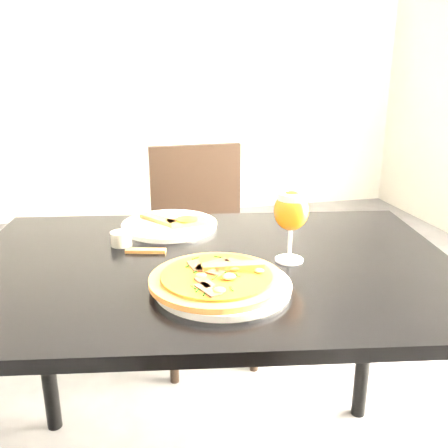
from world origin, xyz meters
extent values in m
cube|color=beige|center=(0.00, 3.00, 1.40)|extent=(5.00, 0.04, 2.80)
cube|color=black|center=(0.31, 0.11, 0.73)|extent=(1.32, 0.99, 0.03)
cylinder|color=black|center=(-0.16, 0.54, 0.36)|extent=(0.05, 0.05, 0.72)
cylinder|color=black|center=(0.90, 0.35, 0.36)|extent=(0.05, 0.05, 0.72)
cube|color=black|center=(0.45, 0.86, 0.44)|extent=(0.41, 0.41, 0.04)
cylinder|color=black|center=(0.28, 0.69, 0.21)|extent=(0.03, 0.03, 0.42)
cylinder|color=black|center=(0.61, 0.70, 0.21)|extent=(0.03, 0.03, 0.42)
cylinder|color=black|center=(0.28, 1.02, 0.21)|extent=(0.03, 0.03, 0.42)
cylinder|color=black|center=(0.61, 1.03, 0.21)|extent=(0.03, 0.03, 0.42)
cube|color=black|center=(0.44, 1.05, 0.68)|extent=(0.39, 0.03, 0.41)
cylinder|color=white|center=(0.31, -0.05, 0.76)|extent=(0.40, 0.40, 0.02)
cylinder|color=#9E6226|center=(0.29, -0.04, 0.77)|extent=(0.29, 0.29, 0.01)
cylinder|color=red|center=(0.29, -0.04, 0.78)|extent=(0.24, 0.24, 0.01)
cube|color=#523A23|center=(0.33, -0.04, 0.79)|extent=(0.06, 0.03, 0.00)
cube|color=#523A23|center=(0.33, 0.00, 0.79)|extent=(0.06, 0.06, 0.00)
cube|color=#523A23|center=(0.28, 0.03, 0.79)|extent=(0.04, 0.06, 0.00)
cube|color=#523A23|center=(0.27, -0.03, 0.79)|extent=(0.07, 0.05, 0.00)
cube|color=#523A23|center=(0.25, -0.06, 0.79)|extent=(0.07, 0.05, 0.00)
cube|color=#523A23|center=(0.28, -0.11, 0.79)|extent=(0.04, 0.06, 0.00)
cube|color=#523A23|center=(0.31, -0.07, 0.79)|extent=(0.06, 0.06, 0.00)
ellipsoid|color=#F0C44E|center=(0.31, -0.03, 0.79)|extent=(0.03, 0.03, 0.01)
ellipsoid|color=#F0C44E|center=(0.31, 0.03, 0.79)|extent=(0.03, 0.03, 0.01)
ellipsoid|color=#F0C44E|center=(0.28, -0.02, 0.79)|extent=(0.03, 0.03, 0.01)
ellipsoid|color=#F0C44E|center=(0.22, -0.02, 0.79)|extent=(0.03, 0.03, 0.01)
ellipsoid|color=#F0C44E|center=(0.28, -0.05, 0.79)|extent=(0.03, 0.03, 0.01)
ellipsoid|color=#F0C44E|center=(0.27, -0.11, 0.79)|extent=(0.03, 0.03, 0.01)
ellipsoid|color=#F0C44E|center=(0.30, -0.06, 0.79)|extent=(0.03, 0.03, 0.01)
ellipsoid|color=#F0C44E|center=(0.36, -0.06, 0.79)|extent=(0.03, 0.03, 0.01)
cube|color=#18490D|center=(0.30, -0.03, 0.79)|extent=(0.01, 0.02, 0.00)
cube|color=#18490D|center=(0.29, 0.01, 0.79)|extent=(0.01, 0.02, 0.00)
cube|color=#18490D|center=(0.26, 0.03, 0.79)|extent=(0.01, 0.02, 0.00)
cube|color=#18490D|center=(0.27, -0.02, 0.79)|extent=(0.02, 0.01, 0.00)
cube|color=#18490D|center=(0.23, -0.03, 0.79)|extent=(0.02, 0.01, 0.00)
cube|color=#18490D|center=(0.28, -0.05, 0.79)|extent=(0.02, 0.01, 0.00)
cube|color=#18490D|center=(0.26, -0.07, 0.79)|extent=(0.02, 0.02, 0.00)
cube|color=#18490D|center=(0.27, -0.11, 0.79)|extent=(0.01, 0.02, 0.00)
cube|color=#18490D|center=(0.30, -0.07, 0.79)|extent=(0.01, 0.02, 0.00)
cube|color=#18490D|center=(0.33, -0.10, 0.79)|extent=(0.01, 0.02, 0.00)
cube|color=#18490D|center=(0.31, -0.05, 0.79)|extent=(0.02, 0.01, 0.00)
cube|color=#18490D|center=(0.34, -0.05, 0.79)|extent=(0.02, 0.01, 0.00)
cube|color=#18490D|center=(0.37, -0.02, 0.79)|extent=(0.02, 0.01, 0.00)
cube|color=#18490D|center=(0.32, -0.02, 0.79)|extent=(0.02, 0.02, 0.00)
cube|color=#9E6226|center=(0.34, -0.04, 0.79)|extent=(0.14, 0.04, 0.01)
cylinder|color=white|center=(0.25, 0.39, 0.76)|extent=(0.36, 0.36, 0.01)
cube|color=#9E6226|center=(0.22, 0.42, 0.77)|extent=(0.10, 0.13, 0.01)
cube|color=#9E6226|center=(0.30, 0.37, 0.77)|extent=(0.12, 0.08, 0.01)
cylinder|color=red|center=(0.30, 0.37, 0.78)|extent=(0.06, 0.06, 0.00)
cube|color=#9E6226|center=(0.16, 0.21, 0.75)|extent=(0.11, 0.05, 0.01)
cylinder|color=beige|center=(0.11, 0.28, 0.77)|extent=(0.06, 0.06, 0.04)
cylinder|color=gold|center=(0.11, 0.28, 0.78)|extent=(0.05, 0.05, 0.01)
cylinder|color=silver|center=(0.50, 0.07, 0.75)|extent=(0.07, 0.07, 0.01)
cylinder|color=silver|center=(0.50, 0.07, 0.79)|extent=(0.01, 0.01, 0.08)
ellipsoid|color=#99530E|center=(0.50, 0.07, 0.88)|extent=(0.08, 0.08, 0.10)
cylinder|color=beige|center=(0.50, 0.07, 0.91)|extent=(0.07, 0.07, 0.02)
camera|label=1|loc=(0.08, -1.00, 1.22)|focal=40.00mm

